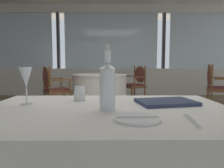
{
  "coord_description": "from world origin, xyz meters",
  "views": [
    {
      "loc": [
        -0.04,
        -2.73,
        0.99
      ],
      "look_at": [
        -0.03,
        -1.59,
        0.88
      ],
      "focal_mm": 33.22,
      "sensor_mm": 36.0,
      "label": 1
    }
  ],
  "objects_px": {
    "wine_glass": "(26,78)",
    "water_tumbler": "(80,93)",
    "side_plate": "(137,118)",
    "dining_chair_1_0": "(136,82)",
    "menu_book": "(166,102)",
    "dining_chair_0_1": "(215,84)",
    "water_bottle": "(107,84)",
    "dining_chair_1_1": "(53,86)"
  },
  "relations": [
    {
      "from": "water_bottle",
      "to": "wine_glass",
      "type": "distance_m",
      "value": 0.47
    },
    {
      "from": "water_tumbler",
      "to": "dining_chair_1_0",
      "type": "height_order",
      "value": "dining_chair_1_0"
    },
    {
      "from": "water_bottle",
      "to": "dining_chair_1_1",
      "type": "xyz_separation_m",
      "value": [
        -1.1,
        3.0,
        -0.33
      ]
    },
    {
      "from": "water_bottle",
      "to": "menu_book",
      "type": "xyz_separation_m",
      "value": [
        0.33,
        0.15,
        -0.12
      ]
    },
    {
      "from": "water_tumbler",
      "to": "dining_chair_1_0",
      "type": "distance_m",
      "value": 3.94
    },
    {
      "from": "menu_book",
      "to": "dining_chair_1_1",
      "type": "distance_m",
      "value": 3.2
    },
    {
      "from": "side_plate",
      "to": "dining_chair_0_1",
      "type": "xyz_separation_m",
      "value": [
        2.15,
        3.57,
        -0.2
      ]
    },
    {
      "from": "water_bottle",
      "to": "dining_chair_0_1",
      "type": "distance_m",
      "value": 4.08
    },
    {
      "from": "wine_glass",
      "to": "dining_chair_1_1",
      "type": "xyz_separation_m",
      "value": [
        -0.64,
        2.87,
        -0.35
      ]
    },
    {
      "from": "side_plate",
      "to": "dining_chair_1_1",
      "type": "distance_m",
      "value": 3.42
    },
    {
      "from": "wine_glass",
      "to": "dining_chair_0_1",
      "type": "height_order",
      "value": "dining_chair_0_1"
    },
    {
      "from": "menu_book",
      "to": "dining_chair_0_1",
      "type": "distance_m",
      "value": 3.78
    },
    {
      "from": "water_bottle",
      "to": "dining_chair_1_1",
      "type": "distance_m",
      "value": 3.21
    },
    {
      "from": "water_bottle",
      "to": "wine_glass",
      "type": "height_order",
      "value": "water_bottle"
    },
    {
      "from": "wine_glass",
      "to": "dining_chair_1_0",
      "type": "height_order",
      "value": "wine_glass"
    },
    {
      "from": "side_plate",
      "to": "dining_chair_1_0",
      "type": "bearing_deg",
      "value": 82.88
    },
    {
      "from": "wine_glass",
      "to": "dining_chair_1_1",
      "type": "height_order",
      "value": "wine_glass"
    },
    {
      "from": "dining_chair_1_1",
      "to": "dining_chair_0_1",
      "type": "bearing_deg",
      "value": -25.75
    },
    {
      "from": "menu_book",
      "to": "dining_chair_0_1",
      "type": "xyz_separation_m",
      "value": [
        1.94,
        3.23,
        -0.2
      ]
    },
    {
      "from": "dining_chair_0_1",
      "to": "dining_chair_1_1",
      "type": "relative_size",
      "value": 1.04
    },
    {
      "from": "water_tumbler",
      "to": "dining_chair_0_1",
      "type": "distance_m",
      "value": 3.97
    },
    {
      "from": "side_plate",
      "to": "wine_glass",
      "type": "xyz_separation_m",
      "value": [
        -0.58,
        0.32,
        0.14
      ]
    },
    {
      "from": "dining_chair_0_1",
      "to": "dining_chair_1_1",
      "type": "height_order",
      "value": "dining_chair_0_1"
    },
    {
      "from": "menu_book",
      "to": "dining_chair_1_1",
      "type": "relative_size",
      "value": 0.33
    },
    {
      "from": "menu_book",
      "to": "water_tumbler",
      "type": "bearing_deg",
      "value": 155.44
    },
    {
      "from": "dining_chair_0_1",
      "to": "water_bottle",
      "type": "bearing_deg",
      "value": -107.64
    },
    {
      "from": "wine_glass",
      "to": "dining_chair_1_1",
      "type": "relative_size",
      "value": 0.22
    },
    {
      "from": "dining_chair_0_1",
      "to": "dining_chair_1_0",
      "type": "height_order",
      "value": "dining_chair_0_1"
    },
    {
      "from": "water_tumbler",
      "to": "dining_chair_0_1",
      "type": "height_order",
      "value": "dining_chair_0_1"
    },
    {
      "from": "wine_glass",
      "to": "dining_chair_0_1",
      "type": "relative_size",
      "value": 0.21
    },
    {
      "from": "menu_book",
      "to": "dining_chair_0_1",
      "type": "height_order",
      "value": "dining_chair_0_1"
    },
    {
      "from": "menu_book",
      "to": "dining_chair_1_0",
      "type": "relative_size",
      "value": 0.33
    },
    {
      "from": "side_plate",
      "to": "menu_book",
      "type": "bearing_deg",
      "value": 58.36
    },
    {
      "from": "wine_glass",
      "to": "menu_book",
      "type": "xyz_separation_m",
      "value": [
        0.78,
        0.01,
        -0.14
      ]
    },
    {
      "from": "dining_chair_1_0",
      "to": "menu_book",
      "type": "bearing_deg",
      "value": 53.1
    },
    {
      "from": "water_tumbler",
      "to": "dining_chair_1_1",
      "type": "distance_m",
      "value": 2.89
    },
    {
      "from": "dining_chair_0_1",
      "to": "dining_chair_1_1",
      "type": "bearing_deg",
      "value": -157.31
    },
    {
      "from": "wine_glass",
      "to": "water_tumbler",
      "type": "relative_size",
      "value": 2.35
    },
    {
      "from": "water_bottle",
      "to": "water_tumbler",
      "type": "bearing_deg",
      "value": 123.68
    },
    {
      "from": "water_tumbler",
      "to": "dining_chair_0_1",
      "type": "xyz_separation_m",
      "value": [
        2.45,
        3.11,
        -0.24
      ]
    },
    {
      "from": "dining_chair_0_1",
      "to": "dining_chair_1_1",
      "type": "xyz_separation_m",
      "value": [
        -3.37,
        -0.38,
        -0.01
      ]
    },
    {
      "from": "water_bottle",
      "to": "wine_glass",
      "type": "bearing_deg",
      "value": 163.74
    }
  ]
}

